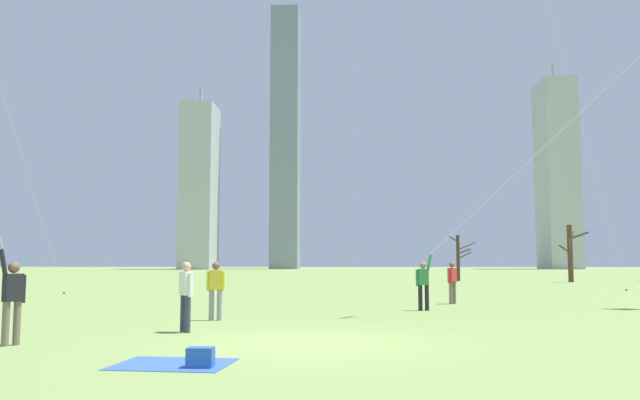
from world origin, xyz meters
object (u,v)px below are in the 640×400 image
at_px(bare_tree_leftmost, 459,256).
at_px(bystander_watching_nearby, 452,280).
at_px(kite_flyer_midfield_right_red, 508,197).
at_px(bare_tree_left_of_center, 571,251).
at_px(bystander_strolling_midfield, 186,293).
at_px(bystander_far_off_by_trees, 216,288).
at_px(picnic_spot, 189,360).

bearing_deg(bare_tree_leftmost, bystander_watching_nearby, -100.31).
bearing_deg(kite_flyer_midfield_right_red, bystander_watching_nearby, 116.16).
bearing_deg(bare_tree_left_of_center, bare_tree_leftmost, 159.73).
bearing_deg(kite_flyer_midfield_right_red, bare_tree_left_of_center, 67.60).
height_order(bystander_strolling_midfield, bare_tree_left_of_center, bare_tree_left_of_center).
bearing_deg(kite_flyer_midfield_right_red, bystander_far_off_by_trees, -154.96).
distance_m(bystander_strolling_midfield, bystander_far_off_by_trees, 2.99).
xyz_separation_m(bystander_strolling_midfield, picnic_spot, (1.28, -4.74, -0.81)).
bearing_deg(bare_tree_leftmost, bystander_strolling_midfield, -108.13).
bearing_deg(bystander_watching_nearby, bystander_far_off_by_trees, -136.64).
xyz_separation_m(bystander_watching_nearby, bare_tree_leftmost, (5.55, 30.49, 1.24)).
height_order(bystander_watching_nearby, picnic_spot, bystander_watching_nearby).
height_order(bystander_watching_nearby, bystander_far_off_by_trees, same).
height_order(kite_flyer_midfield_right_red, bystander_watching_nearby, kite_flyer_midfield_right_red).
height_order(bystander_watching_nearby, bystander_strolling_midfield, same).
relative_size(kite_flyer_midfield_right_red, bystander_watching_nearby, 8.01).
relative_size(kite_flyer_midfield_right_red, bare_tree_left_of_center, 2.80).
height_order(kite_flyer_midfield_right_red, bare_tree_leftmost, kite_flyer_midfield_right_red).
bearing_deg(bystander_far_off_by_trees, kite_flyer_midfield_right_red, 25.04).
distance_m(bystander_strolling_midfield, bare_tree_left_of_center, 43.56).
xyz_separation_m(bystander_watching_nearby, bystander_strolling_midfield, (-7.81, -10.31, 0.00)).
bearing_deg(bystander_watching_nearby, bystander_strolling_midfield, -127.17).
bearing_deg(bystander_watching_nearby, bare_tree_left_of_center, 62.91).
relative_size(kite_flyer_midfield_right_red, picnic_spot, 6.79).
bearing_deg(picnic_spot, kite_flyer_midfield_right_red, 56.36).
height_order(kite_flyer_midfield_right_red, bystander_far_off_by_trees, kite_flyer_midfield_right_red).
xyz_separation_m(picnic_spot, bare_tree_left_of_center, (20.53, 42.41, 2.38)).
bearing_deg(bystander_watching_nearby, picnic_spot, -113.48).
height_order(bystander_strolling_midfield, picnic_spot, bystander_strolling_midfield).
height_order(bystander_strolling_midfield, bystander_far_off_by_trees, same).
bearing_deg(bystander_strolling_midfield, bare_tree_left_of_center, 59.93).
bearing_deg(bare_tree_left_of_center, picnic_spot, -115.83).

